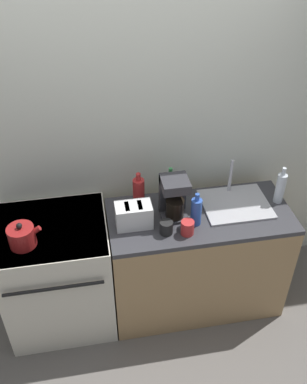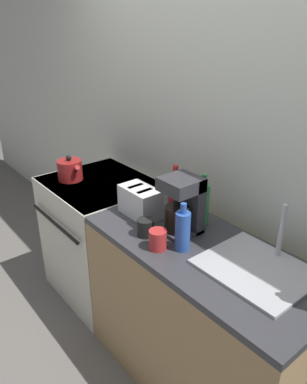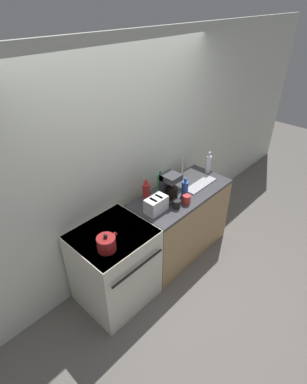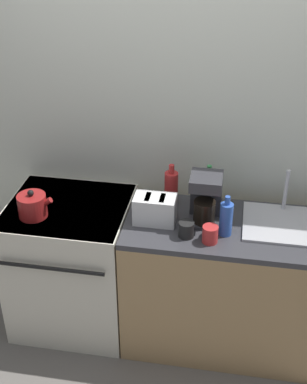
# 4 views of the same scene
# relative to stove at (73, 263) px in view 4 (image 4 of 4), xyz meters

# --- Properties ---
(ground_plane) EXTENTS (12.00, 12.00, 0.00)m
(ground_plane) POSITION_rel_stove_xyz_m (0.57, -0.34, -0.47)
(ground_plane) COLOR slate
(wall_back) EXTENTS (8.00, 0.05, 2.60)m
(wall_back) POSITION_rel_stove_xyz_m (0.57, 0.39, 0.83)
(wall_back) COLOR silver
(wall_back) RESTS_ON ground_plane
(stove) EXTENTS (0.76, 0.71, 0.91)m
(stove) POSITION_rel_stove_xyz_m (0.00, 0.00, 0.00)
(stove) COLOR silver
(stove) RESTS_ON ground_plane
(counter_block) EXTENTS (1.30, 0.60, 0.91)m
(counter_block) POSITION_rel_stove_xyz_m (1.04, -0.04, -0.01)
(counter_block) COLOR tan
(counter_block) RESTS_ON ground_plane
(kettle) EXTENTS (0.22, 0.17, 0.18)m
(kettle) POSITION_rel_stove_xyz_m (-0.16, -0.14, 0.52)
(kettle) COLOR maroon
(kettle) RESTS_ON stove
(toaster) EXTENTS (0.25, 0.15, 0.17)m
(toaster) POSITION_rel_stove_xyz_m (0.56, -0.07, 0.53)
(toaster) COLOR white
(toaster) RESTS_ON counter_block
(coffee_maker) EXTENTS (0.18, 0.19, 0.31)m
(coffee_maker) POSITION_rel_stove_xyz_m (0.85, -0.01, 0.60)
(coffee_maker) COLOR #333338
(coffee_maker) RESTS_ON counter_block
(sink_tray) EXTENTS (0.48, 0.40, 0.28)m
(sink_tray) POSITION_rel_stove_xyz_m (1.32, 0.03, 0.46)
(sink_tray) COLOR #B7B7BC
(sink_tray) RESTS_ON counter_block
(bottle_green) EXTENTS (0.07, 0.07, 0.29)m
(bottle_green) POSITION_rel_stove_xyz_m (0.86, 0.14, 0.57)
(bottle_green) COLOR #338C47
(bottle_green) RESTS_ON counter_block
(bottle_red) EXTENTS (0.08, 0.08, 0.27)m
(bottle_red) POSITION_rel_stove_xyz_m (0.63, 0.14, 0.56)
(bottle_red) COLOR #B72828
(bottle_red) RESTS_ON counter_block
(bottle_blue) EXTENTS (0.07, 0.07, 0.25)m
(bottle_blue) POSITION_rel_stove_xyz_m (0.98, -0.13, 0.55)
(bottle_blue) COLOR #2D56B7
(bottle_blue) RESTS_ON counter_block
(cup_black) EXTENTS (0.09, 0.09, 0.09)m
(cup_black) POSITION_rel_stove_xyz_m (0.76, -0.19, 0.49)
(cup_black) COLOR black
(cup_black) RESTS_ON counter_block
(cup_red) EXTENTS (0.09, 0.09, 0.10)m
(cup_red) POSITION_rel_stove_xyz_m (0.90, -0.22, 0.49)
(cup_red) COLOR red
(cup_red) RESTS_ON counter_block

